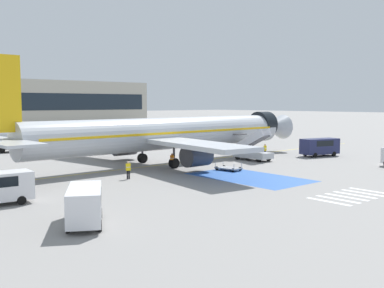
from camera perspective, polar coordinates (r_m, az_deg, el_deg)
name	(u,v)px	position (r m, az deg, el deg)	size (l,w,h in m)	color
ground_plane	(161,164)	(52.71, -3.99, -2.49)	(600.00, 600.00, 0.00)	gray
apron_leadline_yellow	(169,164)	(52.34, -2.93, -2.54)	(0.20, 79.45, 0.01)	gold
apron_stand_patch_blue	(249,177)	(43.27, 7.27, -4.21)	(6.63, 11.64, 0.01)	#2856A8
apron_walkway_bar_0	(329,202)	(33.97, 16.95, -7.00)	(0.44, 3.60, 0.01)	silver
apron_walkway_bar_1	(338,199)	(34.97, 18.01, -6.68)	(0.44, 3.60, 0.01)	silver
apron_walkway_bar_2	(346,197)	(35.99, 19.01, -6.38)	(0.44, 3.60, 0.01)	silver
apron_walkway_bar_3	(355,195)	(37.01, 19.95, -6.09)	(0.44, 3.60, 0.01)	silver
apron_walkway_bar_4	(363,193)	(38.04, 20.84, -5.82)	(0.44, 3.60, 0.01)	silver
apron_walkway_bar_5	(370,191)	(39.09, 21.69, -5.56)	(0.44, 3.60, 0.01)	silver
airliner	(164,134)	(51.56, -3.52, 1.30)	(45.01, 31.23, 11.29)	#B7BCC4
boarding_stairs_forward	(253,152)	(55.91, 7.71, -1.06)	(2.31, 5.27, 4.03)	#ADB2BA
fuel_tanker	(23,139)	(70.36, -20.63, 0.56)	(10.05, 3.53, 3.46)	#38383D
service_van_1	(85,203)	(26.93, -13.47, -7.26)	(4.01, 5.10, 2.20)	silver
service_van_3	(320,146)	(62.07, 15.91, -0.22)	(5.59, 3.28, 2.35)	#1E234C
baggage_cart	(228,168)	(47.33, 4.64, -3.06)	(1.88, 2.80, 0.87)	gray
ground_crew_0	(265,149)	(59.47, 9.26, -0.69)	(0.46, 0.30, 1.74)	black
ground_crew_1	(172,160)	(48.68, -2.53, -2.01)	(0.28, 0.46, 1.64)	black
ground_crew_2	(128,169)	(42.17, -8.10, -3.15)	(0.48, 0.34, 1.68)	black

